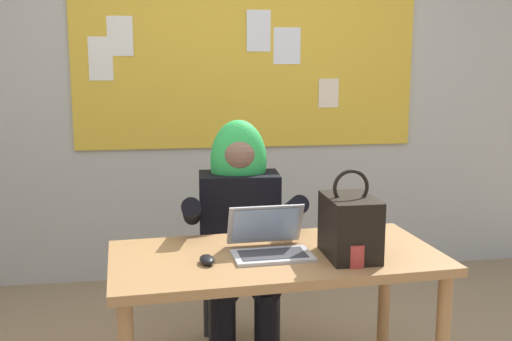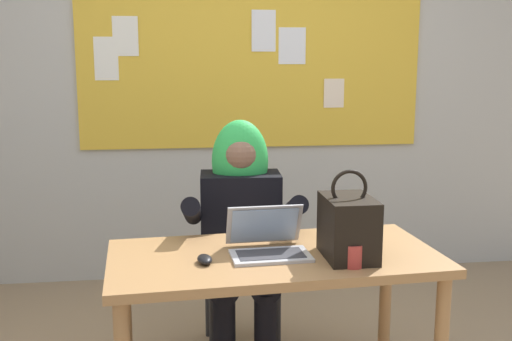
% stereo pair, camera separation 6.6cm
% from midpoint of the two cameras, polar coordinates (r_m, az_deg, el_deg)
% --- Properties ---
extents(wall_back_bulletin, '(5.39, 2.03, 2.68)m').
position_cam_midpoint_polar(wall_back_bulletin, '(4.38, -1.33, 7.60)').
color(wall_back_bulletin, '#B2B2AD').
rests_on(wall_back_bulletin, ground).
extents(desk_main, '(1.46, 0.79, 0.74)m').
position_cam_midpoint_polar(desk_main, '(2.70, 1.16, -9.66)').
color(desk_main, '#A37547').
rests_on(desk_main, ground).
extents(chair_at_desk, '(0.42, 0.42, 0.90)m').
position_cam_midpoint_polar(chair_at_desk, '(3.40, -2.27, -7.84)').
color(chair_at_desk, black).
rests_on(chair_at_desk, ground).
extents(person_costumed, '(0.62, 0.63, 1.25)m').
position_cam_midpoint_polar(person_costumed, '(3.21, -2.09, -4.62)').
color(person_costumed, black).
rests_on(person_costumed, ground).
extents(laptop, '(0.35, 0.31, 0.20)m').
position_cam_midpoint_polar(laptop, '(2.65, 0.56, -6.79)').
color(laptop, '#B7B7BC').
rests_on(laptop, desk_main).
extents(computer_mouse, '(0.07, 0.11, 0.03)m').
position_cam_midpoint_polar(computer_mouse, '(2.54, -5.34, -8.28)').
color(computer_mouse, black).
rests_on(computer_mouse, desk_main).
extents(handbag, '(0.20, 0.30, 0.38)m').
position_cam_midpoint_polar(handbag, '(2.61, 8.02, -5.14)').
color(handbag, black).
rests_on(handbag, desk_main).
extents(coffee_mug, '(0.08, 0.08, 0.09)m').
position_cam_midpoint_polar(coffee_mug, '(2.52, 8.49, -7.78)').
color(coffee_mug, '#B23833').
rests_on(coffee_mug, desk_main).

